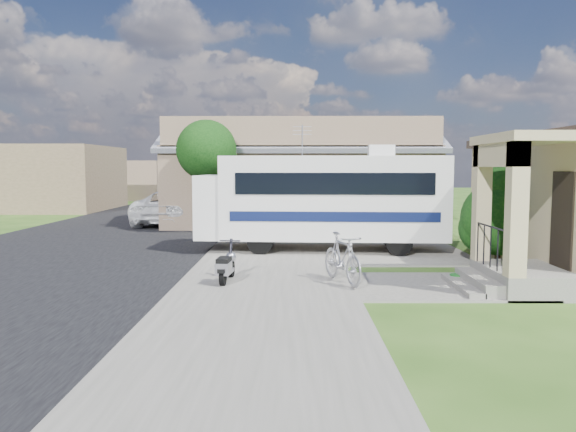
{
  "coord_description": "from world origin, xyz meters",
  "views": [
    {
      "loc": [
        -0.38,
        -13.45,
        2.7
      ],
      "look_at": [
        -0.5,
        2.5,
        1.3
      ],
      "focal_mm": 35.0,
      "sensor_mm": 36.0,
      "label": 1
    }
  ],
  "objects_px": {
    "motorhome": "(324,198)",
    "scooter": "(226,266)",
    "van": "(187,198)",
    "garden_hose": "(457,279)",
    "bicycle": "(342,261)",
    "pickup_truck": "(177,207)",
    "shrub": "(500,215)"
  },
  "relations": [
    {
      "from": "scooter",
      "to": "garden_hose",
      "type": "distance_m",
      "value": 5.42
    },
    {
      "from": "motorhome",
      "to": "garden_hose",
      "type": "xyz_separation_m",
      "value": [
        2.87,
        -4.86,
        -1.63
      ]
    },
    {
      "from": "motorhome",
      "to": "pickup_truck",
      "type": "distance_m",
      "value": 10.7
    },
    {
      "from": "scooter",
      "to": "garden_hose",
      "type": "bearing_deg",
      "value": 8.02
    },
    {
      "from": "pickup_truck",
      "to": "garden_hose",
      "type": "xyz_separation_m",
      "value": [
        9.34,
        -13.33,
        -0.73
      ]
    },
    {
      "from": "bicycle",
      "to": "pickup_truck",
      "type": "xyz_separation_m",
      "value": [
        -6.59,
        13.73,
        0.24
      ]
    },
    {
      "from": "bicycle",
      "to": "pickup_truck",
      "type": "height_order",
      "value": "pickup_truck"
    },
    {
      "from": "motorhome",
      "to": "garden_hose",
      "type": "height_order",
      "value": "motorhome"
    },
    {
      "from": "van",
      "to": "bicycle",
      "type": "bearing_deg",
      "value": -81.83
    },
    {
      "from": "motorhome",
      "to": "pickup_truck",
      "type": "bearing_deg",
      "value": 130.39
    },
    {
      "from": "scooter",
      "to": "van",
      "type": "bearing_deg",
      "value": 107.7
    },
    {
      "from": "bicycle",
      "to": "van",
      "type": "relative_size",
      "value": 0.33
    },
    {
      "from": "bicycle",
      "to": "scooter",
      "type": "bearing_deg",
      "value": 158.04
    },
    {
      "from": "van",
      "to": "motorhome",
      "type": "bearing_deg",
      "value": -76.36
    },
    {
      "from": "van",
      "to": "pickup_truck",
      "type": "bearing_deg",
      "value": -94.53
    },
    {
      "from": "shrub",
      "to": "pickup_truck",
      "type": "height_order",
      "value": "shrub"
    },
    {
      "from": "motorhome",
      "to": "bicycle",
      "type": "height_order",
      "value": "motorhome"
    },
    {
      "from": "shrub",
      "to": "van",
      "type": "height_order",
      "value": "shrub"
    },
    {
      "from": "bicycle",
      "to": "van",
      "type": "distance_m",
      "value": 22.25
    },
    {
      "from": "motorhome",
      "to": "bicycle",
      "type": "xyz_separation_m",
      "value": [
        0.12,
        -5.25,
        -1.13
      ]
    },
    {
      "from": "bicycle",
      "to": "motorhome",
      "type": "bearing_deg",
      "value": 71.2
    },
    {
      "from": "shrub",
      "to": "scooter",
      "type": "bearing_deg",
      "value": -160.48
    },
    {
      "from": "shrub",
      "to": "pickup_truck",
      "type": "relative_size",
      "value": 0.47
    },
    {
      "from": "motorhome",
      "to": "scooter",
      "type": "relative_size",
      "value": 5.57
    },
    {
      "from": "motorhome",
      "to": "van",
      "type": "xyz_separation_m",
      "value": [
        -7.34,
        15.7,
        -0.86
      ]
    },
    {
      "from": "van",
      "to": "scooter",
      "type": "bearing_deg",
      "value": -88.44
    },
    {
      "from": "shrub",
      "to": "garden_hose",
      "type": "height_order",
      "value": "shrub"
    },
    {
      "from": "shrub",
      "to": "scooter",
      "type": "height_order",
      "value": "shrub"
    },
    {
      "from": "van",
      "to": "garden_hose",
      "type": "bearing_deg",
      "value": -75.02
    },
    {
      "from": "motorhome",
      "to": "van",
      "type": "relative_size",
      "value": 1.35
    },
    {
      "from": "bicycle",
      "to": "garden_hose",
      "type": "height_order",
      "value": "bicycle"
    },
    {
      "from": "pickup_truck",
      "to": "garden_hose",
      "type": "distance_m",
      "value": 16.29
    }
  ]
}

